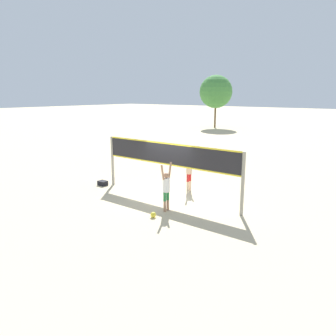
{
  "coord_description": "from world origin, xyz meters",
  "views": [
    {
      "loc": [
        8.75,
        -11.23,
        4.63
      ],
      "look_at": [
        0.0,
        0.0,
        1.38
      ],
      "focal_mm": 35.0,
      "sensor_mm": 36.0,
      "label": 1
    }
  ],
  "objects": [
    {
      "name": "ground_plane",
      "position": [
        0.0,
        0.0,
        0.0
      ],
      "size": [
        200.0,
        200.0,
        0.0
      ],
      "primitive_type": "plane",
      "color": "beige"
    },
    {
      "name": "volleyball_net",
      "position": [
        0.0,
        0.0,
        1.75
      ],
      "size": [
        7.36,
        0.13,
        2.51
      ],
      "color": "gray",
      "rests_on": "ground_plane"
    },
    {
      "name": "player_spiker",
      "position": [
        1.01,
        -1.4,
        1.03
      ],
      "size": [
        0.28,
        0.68,
        1.97
      ],
      "rotation": [
        0.0,
        0.0,
        1.57
      ],
      "color": "tan",
      "rests_on": "ground_plane"
    },
    {
      "name": "player_blocker",
      "position": [
        0.08,
        1.56,
        1.06
      ],
      "size": [
        0.28,
        0.69,
        2.02
      ],
      "rotation": [
        0.0,
        0.0,
        -1.57
      ],
      "color": "beige",
      "rests_on": "ground_plane"
    },
    {
      "name": "volleyball",
      "position": [
        1.06,
        -2.29,
        0.11
      ],
      "size": [
        0.22,
        0.22,
        0.22
      ],
      "color": "yellow",
      "rests_on": "ground_plane"
    },
    {
      "name": "gear_bag",
      "position": [
        -3.92,
        -0.46,
        0.12
      ],
      "size": [
        0.47,
        0.35,
        0.24
      ],
      "color": "black",
      "rests_on": "ground_plane"
    },
    {
      "name": "tree_left_cluster",
      "position": [
        -14.15,
        28.76,
        4.87
      ],
      "size": [
        4.43,
        4.43,
        7.09
      ],
      "color": "brown",
      "rests_on": "ground_plane"
    }
  ]
}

